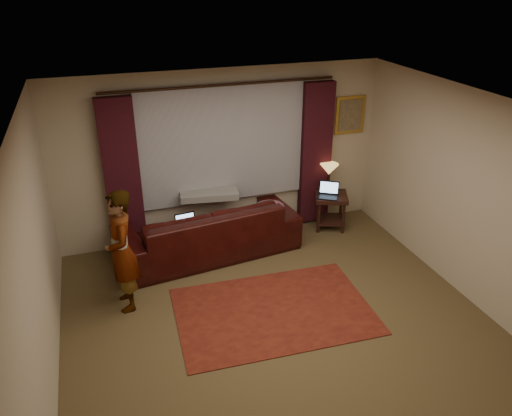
{
  "coord_description": "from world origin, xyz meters",
  "views": [
    {
      "loc": [
        -1.79,
        -4.41,
        3.88
      ],
      "look_at": [
        0.1,
        1.2,
        1.0
      ],
      "focal_mm": 35.0,
      "sensor_mm": 36.0,
      "label": 1
    }
  ],
  "objects_px": {
    "sofa": "(207,221)",
    "end_table": "(330,211)",
    "laptop_table": "(328,191)",
    "person": "(122,251)",
    "tiffany_lamp": "(328,178)",
    "laptop_sofa": "(187,224)"
  },
  "relations": [
    {
      "from": "laptop_table",
      "to": "end_table",
      "type": "bearing_deg",
      "value": 68.0
    },
    {
      "from": "laptop_table",
      "to": "person",
      "type": "relative_size",
      "value": 0.22
    },
    {
      "from": "sofa",
      "to": "laptop_sofa",
      "type": "distance_m",
      "value": 0.4
    },
    {
      "from": "tiffany_lamp",
      "to": "person",
      "type": "distance_m",
      "value": 3.57
    },
    {
      "from": "tiffany_lamp",
      "to": "laptop_table",
      "type": "xyz_separation_m",
      "value": [
        -0.1,
        -0.21,
        -0.12
      ]
    },
    {
      "from": "sofa",
      "to": "laptop_table",
      "type": "height_order",
      "value": "sofa"
    },
    {
      "from": "person",
      "to": "tiffany_lamp",
      "type": "bearing_deg",
      "value": 106.87
    },
    {
      "from": "sofa",
      "to": "tiffany_lamp",
      "type": "xyz_separation_m",
      "value": [
        2.08,
        0.29,
        0.29
      ]
    },
    {
      "from": "sofa",
      "to": "person",
      "type": "xyz_separation_m",
      "value": [
        -1.27,
        -0.93,
        0.25
      ]
    },
    {
      "from": "end_table",
      "to": "laptop_table",
      "type": "height_order",
      "value": "laptop_table"
    },
    {
      "from": "end_table",
      "to": "person",
      "type": "relative_size",
      "value": 0.37
    },
    {
      "from": "sofa",
      "to": "tiffany_lamp",
      "type": "bearing_deg",
      "value": -178.67
    },
    {
      "from": "laptop_table",
      "to": "sofa",
      "type": "bearing_deg",
      "value": -145.3
    },
    {
      "from": "end_table",
      "to": "person",
      "type": "xyz_separation_m",
      "value": [
        -3.35,
        -1.09,
        0.49
      ]
    },
    {
      "from": "sofa",
      "to": "end_table",
      "type": "relative_size",
      "value": 4.52
    },
    {
      "from": "laptop_sofa",
      "to": "laptop_table",
      "type": "distance_m",
      "value": 2.32
    },
    {
      "from": "sofa",
      "to": "laptop_sofa",
      "type": "height_order",
      "value": "sofa"
    },
    {
      "from": "laptop_sofa",
      "to": "laptop_table",
      "type": "xyz_separation_m",
      "value": [
        2.3,
        0.28,
        0.06
      ]
    },
    {
      "from": "sofa",
      "to": "end_table",
      "type": "bearing_deg",
      "value": 177.53
    },
    {
      "from": "sofa",
      "to": "person",
      "type": "bearing_deg",
      "value": 29.54
    },
    {
      "from": "sofa",
      "to": "tiffany_lamp",
      "type": "height_order",
      "value": "sofa"
    },
    {
      "from": "sofa",
      "to": "person",
      "type": "relative_size",
      "value": 1.69
    }
  ]
}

